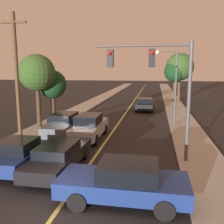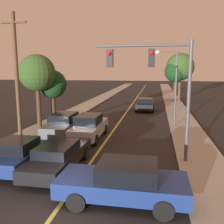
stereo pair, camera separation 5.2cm
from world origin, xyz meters
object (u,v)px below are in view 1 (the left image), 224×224
(utility_pole_left, at_px, (17,78))
(tree_left_near, at_px, (52,85))
(car_near_lane_front, at_px, (59,156))
(car_crossing_right, at_px, (124,181))
(car_far_oncoming, at_px, (145,104))
(car_near_lane_second, at_px, (89,127))
(tree_left_far, at_px, (37,73))
(traffic_signal_mast, at_px, (158,76))
(streetlamp_right, at_px, (170,77))
(car_outer_lane_front, at_px, (19,154))
(tree_right_far, at_px, (180,67))
(car_outer_lane_second, at_px, (65,125))
(tree_right_near, at_px, (175,72))

(utility_pole_left, bearing_deg, tree_left_near, 94.72)
(car_near_lane_front, height_order, car_crossing_right, car_crossing_right)
(car_near_lane_front, height_order, car_far_oncoming, car_far_oncoming)
(car_near_lane_second, height_order, tree_left_far, tree_left_far)
(traffic_signal_mast, bearing_deg, tree_left_far, 147.52)
(car_far_oncoming, relative_size, tree_left_near, 0.87)
(car_far_oncoming, distance_m, streetlamp_right, 9.15)
(car_near_lane_second, distance_m, streetlamp_right, 7.90)
(car_outer_lane_front, height_order, tree_left_far, tree_left_far)
(traffic_signal_mast, distance_m, tree_right_far, 26.04)
(car_near_lane_front, relative_size, traffic_signal_mast, 0.84)
(car_outer_lane_second, relative_size, tree_right_far, 0.68)
(car_outer_lane_front, xyz_separation_m, tree_left_near, (-2.37, 9.76, 2.70))
(tree_right_near, bearing_deg, utility_pole_left, -114.38)
(car_crossing_right, bearing_deg, car_near_lane_front, 55.66)
(car_outer_lane_front, bearing_deg, tree_left_near, 103.68)
(car_far_oncoming, relative_size, tree_right_far, 0.57)
(car_crossing_right, bearing_deg, tree_left_far, 38.82)
(car_near_lane_front, distance_m, car_near_lane_second, 5.54)
(car_outer_lane_front, bearing_deg, streetlamp_right, 53.55)
(car_outer_lane_front, distance_m, tree_left_far, 9.57)
(utility_pole_left, bearing_deg, tree_left_far, 103.17)
(car_far_oncoming, xyz_separation_m, traffic_signal_mast, (1.32, -16.16, 3.71))
(tree_left_far, bearing_deg, streetlamp_right, 10.37)
(car_near_lane_front, xyz_separation_m, car_far_oncoming, (3.25, 18.18, 0.04))
(car_near_lane_front, bearing_deg, car_crossing_right, -34.34)
(car_outer_lane_second, height_order, car_far_oncoming, car_outer_lane_second)
(car_crossing_right, xyz_separation_m, traffic_signal_mast, (1.13, 4.37, 3.69))
(car_near_lane_second, distance_m, tree_left_near, 6.45)
(car_near_lane_front, bearing_deg, tree_left_far, 121.52)
(tree_right_near, bearing_deg, car_near_lane_front, -104.68)
(streetlamp_right, bearing_deg, tree_right_near, 84.84)
(tree_left_far, bearing_deg, car_outer_lane_front, -70.10)
(car_outer_lane_front, xyz_separation_m, tree_right_near, (9.12, 27.55, 3.66))
(traffic_signal_mast, height_order, tree_right_near, traffic_signal_mast)
(streetlamp_right, bearing_deg, car_outer_lane_second, -151.77)
(tree_right_near, height_order, tree_right_far, tree_right_far)
(car_outer_lane_second, height_order, utility_pole_left, utility_pole_left)
(car_outer_lane_second, relative_size, tree_left_far, 0.82)
(car_outer_lane_second, height_order, tree_left_far, tree_left_far)
(car_outer_lane_front, distance_m, car_far_oncoming, 19.11)
(tree_right_far, bearing_deg, car_crossing_right, -98.38)
(car_outer_lane_front, xyz_separation_m, car_far_oncoming, (5.21, 18.39, -0.00))
(car_far_oncoming, bearing_deg, car_outer_lane_second, 66.91)
(car_outer_lane_second, xyz_separation_m, car_far_oncoming, (5.21, 12.22, -0.08))
(traffic_signal_mast, bearing_deg, tree_left_near, 139.79)
(utility_pole_left, xyz_separation_m, tree_right_far, (11.69, 24.70, 0.86))
(streetlamp_right, height_order, tree_right_far, tree_right_far)
(car_near_lane_second, bearing_deg, car_outer_lane_front, -108.81)
(car_near_lane_second, relative_size, car_outer_lane_second, 1.01)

